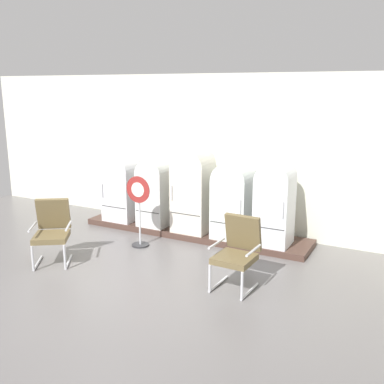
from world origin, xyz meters
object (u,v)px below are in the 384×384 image
(armchair_left, at_px, (52,229))
(refrigerator_0, at_px, (122,186))
(refrigerator_2, at_px, (193,187))
(refrigerator_1, at_px, (155,190))
(armchair_right, at_px, (238,249))
(refrigerator_4, at_px, (275,201))
(refrigerator_3, at_px, (233,198))
(sign_stand, at_px, (139,212))

(armchair_left, bearing_deg, refrigerator_0, 95.18)
(refrigerator_0, xyz_separation_m, refrigerator_2, (1.69, 0.01, 0.14))
(refrigerator_1, distance_m, armchair_right, 3.03)
(refrigerator_4, bearing_deg, refrigerator_0, 180.00)
(refrigerator_1, bearing_deg, armchair_left, -105.66)
(armchair_left, relative_size, armchair_right, 1.00)
(refrigerator_1, bearing_deg, refrigerator_0, 179.94)
(refrigerator_2, distance_m, armchair_right, 2.41)
(refrigerator_3, xyz_separation_m, armchair_right, (0.79, -1.74, -0.30))
(refrigerator_1, bearing_deg, sign_stand, -75.49)
(refrigerator_3, bearing_deg, armchair_left, -135.70)
(refrigerator_0, xyz_separation_m, armchair_right, (3.32, -1.71, -0.27))
(refrigerator_1, distance_m, refrigerator_2, 0.87)
(refrigerator_1, distance_m, refrigerator_3, 1.70)
(refrigerator_1, relative_size, armchair_right, 1.30)
(refrigerator_2, bearing_deg, refrigerator_0, -179.58)
(refrigerator_1, height_order, armchair_left, refrigerator_1)
(refrigerator_2, height_order, refrigerator_4, refrigerator_2)
(refrigerator_3, xyz_separation_m, refrigerator_4, (0.80, -0.03, 0.04))
(refrigerator_1, relative_size, refrigerator_3, 0.96)
(refrigerator_0, distance_m, refrigerator_3, 2.53)
(refrigerator_1, distance_m, sign_stand, 0.99)
(refrigerator_3, height_order, refrigerator_4, refrigerator_4)
(refrigerator_0, xyz_separation_m, refrigerator_3, (2.53, 0.03, 0.03))
(refrigerator_2, height_order, sign_stand, refrigerator_2)
(refrigerator_4, relative_size, armchair_left, 1.42)
(armchair_left, xyz_separation_m, armchair_right, (3.12, 0.53, 0.00))
(refrigerator_4, height_order, sign_stand, refrigerator_4)
(refrigerator_2, height_order, armchair_left, refrigerator_2)
(refrigerator_2, height_order, armchair_right, refrigerator_2)
(refrigerator_4, xyz_separation_m, armchair_left, (-3.13, -2.24, -0.34))
(refrigerator_2, distance_m, refrigerator_4, 1.64)
(refrigerator_4, bearing_deg, refrigerator_3, 177.87)
(refrigerator_1, bearing_deg, refrigerator_4, 0.02)
(refrigerator_1, height_order, refrigerator_4, refrigerator_4)
(armchair_left, bearing_deg, armchair_right, 9.72)
(refrigerator_2, distance_m, refrigerator_3, 0.85)
(refrigerator_3, relative_size, refrigerator_4, 0.96)
(refrigerator_3, bearing_deg, refrigerator_2, -178.82)
(refrigerator_1, relative_size, refrigerator_4, 0.92)
(armchair_right, bearing_deg, refrigerator_0, 152.80)
(armchair_right, bearing_deg, refrigerator_1, 145.58)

